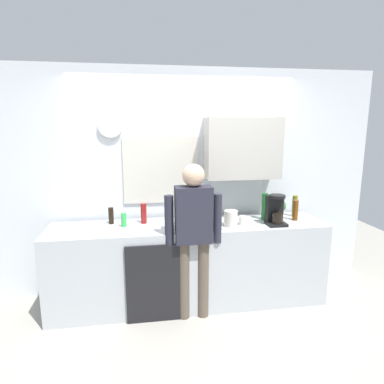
% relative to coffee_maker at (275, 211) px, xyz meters
% --- Properties ---
extents(ground_plane, '(8.00, 8.00, 0.00)m').
position_rel_coffee_maker_xyz_m(ground_plane, '(-0.92, -0.17, -1.05)').
color(ground_plane, '#9E998E').
extents(kitchen_counter, '(2.98, 0.64, 0.91)m').
position_rel_coffee_maker_xyz_m(kitchen_counter, '(-0.92, 0.13, -0.60)').
color(kitchen_counter, '#B2B7BC').
rests_on(kitchen_counter, ground_plane).
extents(dishwasher_panel, '(0.56, 0.02, 0.82)m').
position_rel_coffee_maker_xyz_m(dishwasher_panel, '(-1.32, -0.20, -0.65)').
color(dishwasher_panel, black).
rests_on(dishwasher_panel, ground_plane).
extents(back_wall_assembly, '(4.58, 0.42, 2.60)m').
position_rel_coffee_maker_xyz_m(back_wall_assembly, '(-0.85, 0.53, 0.30)').
color(back_wall_assembly, silver).
rests_on(back_wall_assembly, ground_plane).
extents(coffee_maker, '(0.20, 0.20, 0.33)m').
position_rel_coffee_maker_xyz_m(coffee_maker, '(0.00, 0.00, 0.00)').
color(coffee_maker, black).
rests_on(coffee_maker, kitchen_counter).
extents(bottle_amber_beer, '(0.06, 0.06, 0.23)m').
position_rel_coffee_maker_xyz_m(bottle_amber_beer, '(0.29, 0.12, -0.03)').
color(bottle_amber_beer, brown).
rests_on(bottle_amber_beer, kitchen_counter).
extents(bottle_red_vinegar, '(0.06, 0.06, 0.22)m').
position_rel_coffee_maker_xyz_m(bottle_red_vinegar, '(-1.40, 0.26, -0.04)').
color(bottle_red_vinegar, maroon).
rests_on(bottle_red_vinegar, kitchen_counter).
extents(bottle_clear_soda, '(0.09, 0.09, 0.28)m').
position_rel_coffee_maker_xyz_m(bottle_clear_soda, '(-0.74, 0.32, -0.01)').
color(bottle_clear_soda, '#2D8C33').
rests_on(bottle_clear_soda, kitchen_counter).
extents(bottle_olive_oil, '(0.06, 0.06, 0.25)m').
position_rel_coffee_maker_xyz_m(bottle_olive_oil, '(0.35, 0.27, -0.02)').
color(bottle_olive_oil, olive).
rests_on(bottle_olive_oil, kitchen_counter).
extents(bottle_dark_sauce, '(0.06, 0.06, 0.18)m').
position_rel_coffee_maker_xyz_m(bottle_dark_sauce, '(-1.75, 0.30, -0.06)').
color(bottle_dark_sauce, black).
rests_on(bottle_dark_sauce, kitchen_counter).
extents(bottle_green_wine, '(0.07, 0.07, 0.30)m').
position_rel_coffee_maker_xyz_m(bottle_green_wine, '(-0.04, 0.20, 0.00)').
color(bottle_green_wine, '#195923').
rests_on(bottle_green_wine, kitchen_counter).
extents(cup_terracotta_mug, '(0.08, 0.08, 0.09)m').
position_rel_coffee_maker_xyz_m(cup_terracotta_mug, '(-0.82, 0.09, -0.10)').
color(cup_terracotta_mug, '#B26647').
rests_on(cup_terracotta_mug, kitchen_counter).
extents(cup_white_mug, '(0.08, 0.08, 0.10)m').
position_rel_coffee_maker_xyz_m(cup_white_mug, '(-0.35, 0.03, -0.10)').
color(cup_white_mug, white).
rests_on(cup_white_mug, kitchen_counter).
extents(mixing_bowl, '(0.22, 0.22, 0.08)m').
position_rel_coffee_maker_xyz_m(mixing_bowl, '(-1.00, -0.05, -0.11)').
color(mixing_bowl, white).
rests_on(mixing_bowl, kitchen_counter).
extents(potted_plant, '(0.15, 0.15, 0.23)m').
position_rel_coffee_maker_xyz_m(potted_plant, '(0.13, 0.19, -0.01)').
color(potted_plant, '#9E5638').
rests_on(potted_plant, kitchen_counter).
extents(dish_soap, '(0.06, 0.06, 0.18)m').
position_rel_coffee_maker_xyz_m(dish_soap, '(-1.61, 0.17, -0.07)').
color(dish_soap, green).
rests_on(dish_soap, kitchen_counter).
extents(storage_canister, '(0.14, 0.14, 0.17)m').
position_rel_coffee_maker_xyz_m(storage_canister, '(-0.49, 0.01, -0.06)').
color(storage_canister, silver).
rests_on(storage_canister, kitchen_counter).
extents(person_at_sink, '(0.57, 0.22, 1.60)m').
position_rel_coffee_maker_xyz_m(person_at_sink, '(-0.92, -0.17, -0.10)').
color(person_at_sink, brown).
rests_on(person_at_sink, ground_plane).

